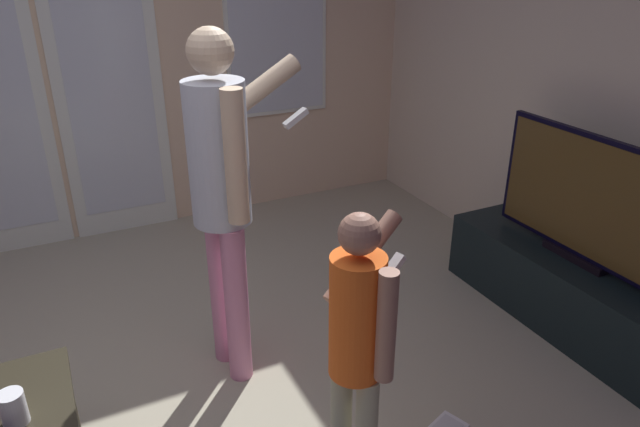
% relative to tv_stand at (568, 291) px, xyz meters
% --- Properties ---
extents(wall_back_with_doors, '(5.47, 0.09, 2.79)m').
position_rel_tv_stand_xyz_m(wall_back_with_doors, '(-2.31, 2.43, 1.15)').
color(wall_back_with_doors, beige).
rests_on(wall_back_with_doors, ground_plane).
extents(wall_right_plain, '(0.06, 4.62, 2.76)m').
position_rel_tv_stand_xyz_m(wall_right_plain, '(0.34, 0.15, 1.18)').
color(wall_right_plain, beige).
rests_on(wall_right_plain, ground_plane).
extents(tv_stand, '(0.45, 1.53, 0.41)m').
position_rel_tv_stand_xyz_m(tv_stand, '(0.00, 0.00, 0.00)').
color(tv_stand, black).
rests_on(tv_stand, ground_plane).
extents(flat_screen_tv, '(0.08, 1.13, 0.71)m').
position_rel_tv_stand_xyz_m(flat_screen_tv, '(-0.00, 0.00, 0.56)').
color(flat_screen_tv, black).
rests_on(flat_screen_tv, tv_stand).
extents(person_adult, '(0.68, 0.51, 1.69)m').
position_rel_tv_stand_xyz_m(person_adult, '(-1.82, 0.47, 0.81)').
color(person_adult, pink).
rests_on(person_adult, ground_plane).
extents(person_child, '(0.45, 0.42, 1.21)m').
position_rel_tv_stand_xyz_m(person_child, '(-1.64, -0.47, 0.52)').
color(person_child, tan).
rests_on(person_child, ground_plane).
extents(cup_near_edge, '(0.09, 0.09, 0.12)m').
position_rel_tv_stand_xyz_m(cup_near_edge, '(-2.76, -0.10, 0.36)').
color(cup_near_edge, white).
rests_on(cup_near_edge, coffee_table).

